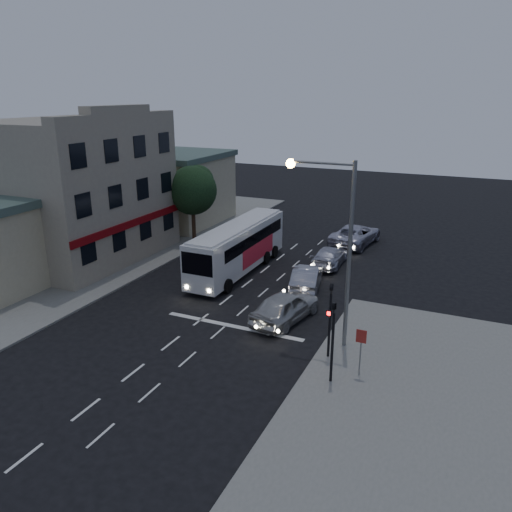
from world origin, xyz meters
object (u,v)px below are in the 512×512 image
at_px(tour_bus, 238,246).
at_px(traffic_signal_side, 333,333).
at_px(car_sedan_a, 307,278).
at_px(car_sedan_c, 355,234).
at_px(traffic_signal_main, 330,312).
at_px(streetlight, 337,233).
at_px(car_suv, 285,306).
at_px(car_sedan_b, 330,256).
at_px(regulatory_sign, 361,345).
at_px(street_tree, 192,188).

xyz_separation_m(tour_bus, traffic_signal_side, (9.88, -11.09, 0.59)).
bearing_deg(car_sedan_a, car_sedan_c, -103.86).
bearing_deg(tour_bus, car_sedan_c, 58.97).
distance_m(traffic_signal_main, streetlight, 3.61).
relative_size(traffic_signal_side, streetlight, 0.46).
height_order(traffic_signal_main, traffic_signal_side, same).
bearing_deg(traffic_signal_side, car_sedan_c, 100.74).
relative_size(car_suv, car_sedan_c, 0.83).
bearing_deg(tour_bus, car_sedan_b, 35.24).
relative_size(car_sedan_a, traffic_signal_side, 1.12).
xyz_separation_m(car_sedan_b, regulatory_sign, (5.40, -13.98, 0.92)).
xyz_separation_m(car_sedan_a, traffic_signal_main, (3.75, -7.93, 1.66)).
bearing_deg(car_suv, car_sedan_c, -78.70).
bearing_deg(streetlight, regulatory_sign, -51.25).
xyz_separation_m(car_sedan_b, street_tree, (-12.11, 1.28, 3.82)).
relative_size(car_sedan_c, traffic_signal_main, 1.45).
relative_size(tour_bus, regulatory_sign, 5.02).
bearing_deg(traffic_signal_main, car_sedan_a, 115.32).
distance_m(car_sedan_a, regulatory_sign, 10.51).
relative_size(car_sedan_c, street_tree, 0.96).
bearing_deg(car_sedan_b, car_suv, 90.47).
relative_size(car_sedan_b, streetlight, 0.52).
height_order(tour_bus, car_sedan_c, tour_bus).
bearing_deg(traffic_signal_side, car_sedan_b, 106.40).
xyz_separation_m(car_suv, car_sedan_b, (-0.38, 9.94, -0.16)).
relative_size(tour_bus, traffic_signal_side, 2.69).
bearing_deg(traffic_signal_side, street_tree, 135.50).
bearing_deg(car_sedan_c, traffic_signal_side, 108.43).
bearing_deg(car_sedan_c, car_sedan_a, 95.13).
xyz_separation_m(car_sedan_a, car_sedan_c, (0.49, 10.98, 0.07)).
bearing_deg(car_suv, street_tree, -30.43).
height_order(car_sedan_b, traffic_signal_side, traffic_signal_side).
relative_size(streetlight, street_tree, 1.45).
bearing_deg(streetlight, car_sedan_b, 106.61).
xyz_separation_m(tour_bus, traffic_signal_main, (9.18, -9.11, 0.59)).
bearing_deg(car_sedan_c, streetlight, 107.44).
bearing_deg(car_sedan_b, car_sedan_a, 87.70).
height_order(tour_bus, car_suv, tour_bus).
xyz_separation_m(tour_bus, street_tree, (-6.62, 5.14, 2.67)).
relative_size(car_sedan_b, car_sedan_c, 0.79).
bearing_deg(car_sedan_a, traffic_signal_side, 102.89).
distance_m(car_sedan_b, traffic_signal_main, 13.60).
height_order(car_sedan_c, streetlight, streetlight).
distance_m(car_sedan_c, traffic_signal_main, 19.25).
bearing_deg(streetlight, tour_bus, 139.26).
relative_size(tour_bus, traffic_signal_main, 2.69).
distance_m(car_sedan_a, traffic_signal_main, 8.93).
height_order(car_sedan_c, traffic_signal_main, traffic_signal_main).
relative_size(tour_bus, car_sedan_a, 2.39).
bearing_deg(traffic_signal_main, traffic_signal_side, -70.51).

